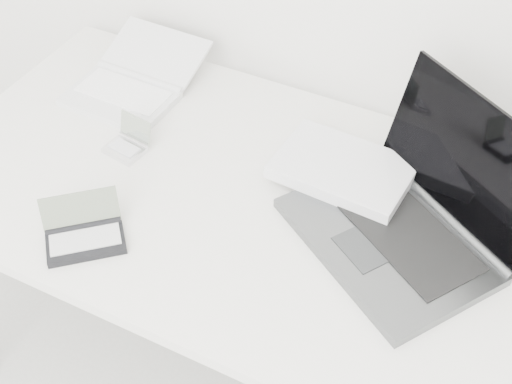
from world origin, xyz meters
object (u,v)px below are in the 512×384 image
at_px(palmtop_charcoal, 84,234).
at_px(laptop_large, 389,202).
at_px(netbook_open_white, 131,85).
at_px(desk, 276,219).

bearing_deg(palmtop_charcoal, laptop_large, -8.64).
bearing_deg(netbook_open_white, desk, -19.75).
height_order(desk, palmtop_charcoal, palmtop_charcoal).
relative_size(laptop_large, palmtop_charcoal, 3.01).
xyz_separation_m(laptop_large, netbook_open_white, (-0.73, 0.12, -0.03)).
bearing_deg(laptop_large, palmtop_charcoal, -114.41).
relative_size(desk, palmtop_charcoal, 8.11).
bearing_deg(palmtop_charcoal, desk, -0.20).
distance_m(desk, laptop_large, 0.25).
relative_size(laptop_large, netbook_open_white, 1.73).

